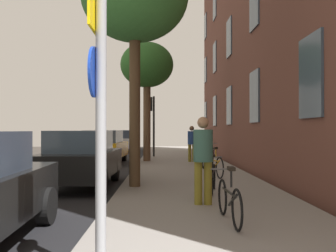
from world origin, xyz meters
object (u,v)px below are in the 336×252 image
object	(u,v)px
pedestrian_1	(192,141)
car_3	(125,141)
bicycle_0	(229,200)
bicycle_1	(213,177)
bicycle_3	(205,159)
car_1	(82,158)
car_2	(104,146)
bicycle_2	(214,165)
bicycle_4	(212,154)
pedestrian_0	(203,154)
tree_far	(147,67)
traffic_light	(152,115)
sign_post	(99,99)

from	to	relation	value
pedestrian_1	car_3	xyz separation A→B (m)	(-4.29, 10.51, -0.26)
bicycle_0	bicycle_1	xyz separation A→B (m)	(0.14, 3.00, 0.00)
bicycle_0	bicycle_3	size ratio (longest dim) A/B	1.13
bicycle_0	car_3	size ratio (longest dim) A/B	0.41
car_1	car_2	xyz separation A→B (m)	(-0.57, 7.76, 0.00)
bicycle_2	bicycle_4	xyz separation A→B (m)	(0.72, 6.00, -0.00)
pedestrian_0	car_2	xyz separation A→B (m)	(-3.73, 10.90, -0.31)
bicycle_4	car_3	distance (m)	11.59
bicycle_0	bicycle_3	distance (m)	9.02
bicycle_0	tree_far	bearing A→B (deg)	98.61
bicycle_3	car_1	xyz separation A→B (m)	(-4.06, -4.37, 0.37)
bicycle_1	bicycle_3	bearing A→B (deg)	85.35
bicycle_2	car_3	bearing A→B (deg)	105.68
tree_far	bicycle_1	xyz separation A→B (m)	(2.01, -9.34, -4.31)
traffic_light	bicycle_3	distance (m)	7.20
bicycle_0	bicycle_1	size ratio (longest dim) A/B	1.06
tree_far	bicycle_3	bearing A→B (deg)	-53.21
sign_post	bicycle_1	xyz separation A→B (m)	(1.95, 5.04, -1.51)
tree_far	car_3	xyz separation A→B (m)	(-2.11, 9.96, -3.96)
bicycle_2	pedestrian_1	xyz separation A→B (m)	(-0.28, 5.80, 0.60)
pedestrian_1	tree_far	bearing A→B (deg)	165.98
car_1	bicycle_2	bearing A→B (deg)	18.80
car_2	car_1	bearing A→B (deg)	-85.78
pedestrian_1	car_3	size ratio (longest dim) A/B	0.41
bicycle_2	car_1	distance (m)	4.26
bicycle_0	bicycle_2	distance (m)	6.03
bicycle_2	car_2	xyz separation A→B (m)	(-4.59, 6.40, 0.34)
traffic_light	pedestrian_1	distance (m)	4.44
sign_post	bicycle_4	distance (m)	14.46
traffic_light	bicycle_1	xyz separation A→B (m)	(1.85, -12.50, -2.03)
pedestrian_1	car_3	world-z (taller)	pedestrian_1
sign_post	car_2	world-z (taller)	sign_post
bicycle_2	bicycle_3	size ratio (longest dim) A/B	1.11
car_1	bicycle_3	bearing A→B (deg)	47.12
bicycle_4	car_2	size ratio (longest dim) A/B	0.41
traffic_light	bicycle_4	world-z (taller)	traffic_light
bicycle_2	bicycle_4	world-z (taller)	bicycle_2
bicycle_2	bicycle_3	distance (m)	3.00
traffic_light	car_2	distance (m)	4.21
bicycle_0	bicycle_3	bearing A→B (deg)	85.99
tree_far	bicycle_2	xyz separation A→B (m)	(2.46, -6.34, -4.29)
sign_post	pedestrian_1	size ratio (longest dim) A/B	1.87
traffic_light	pedestrian_0	world-z (taller)	traffic_light
bicycle_3	car_3	xyz separation A→B (m)	(-4.61, 13.30, 0.37)
bicycle_0	traffic_light	bearing A→B (deg)	96.27
sign_post	bicycle_0	bearing A→B (deg)	48.36
pedestrian_1	car_1	distance (m)	8.09
car_1	car_3	size ratio (longest dim) A/B	1.00
sign_post	bicycle_2	distance (m)	8.52
traffic_light	tree_far	xyz separation A→B (m)	(-0.16, -3.16, 2.28)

